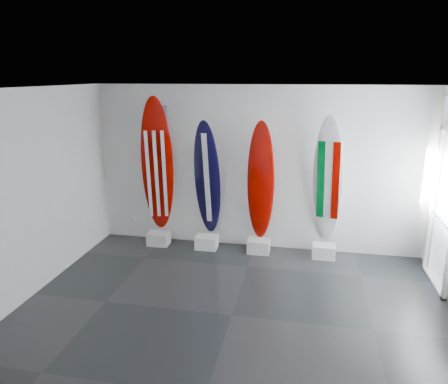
% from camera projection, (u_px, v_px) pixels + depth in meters
% --- Properties ---
extents(floor, '(6.00, 6.00, 0.00)m').
position_uv_depth(floor, '(232.00, 315.00, 5.77)').
color(floor, black).
rests_on(floor, ground).
extents(ceiling, '(6.00, 6.00, 0.00)m').
position_uv_depth(ceiling, '(233.00, 89.00, 4.96)').
color(ceiling, white).
rests_on(ceiling, wall_back).
extents(wall_back, '(6.00, 0.00, 6.00)m').
position_uv_depth(wall_back, '(256.00, 169.00, 7.73)').
color(wall_back, silver).
rests_on(wall_back, ground).
extents(wall_front, '(6.00, 0.00, 6.00)m').
position_uv_depth(wall_front, '(171.00, 318.00, 3.00)').
color(wall_front, silver).
rests_on(wall_front, ground).
extents(wall_left, '(0.00, 5.00, 5.00)m').
position_uv_depth(wall_left, '(22.00, 198.00, 5.92)').
color(wall_left, silver).
rests_on(wall_left, ground).
extents(display_block_usa, '(0.40, 0.30, 0.24)m').
position_uv_depth(display_block_usa, '(159.00, 239.00, 8.14)').
color(display_block_usa, white).
rests_on(display_block_usa, floor).
extents(surfboard_usa, '(0.67, 0.57, 2.59)m').
position_uv_depth(surfboard_usa, '(157.00, 166.00, 7.85)').
color(surfboard_usa, '#7E0500').
rests_on(surfboard_usa, display_block_usa).
extents(display_block_navy, '(0.40, 0.30, 0.24)m').
position_uv_depth(display_block_navy, '(207.00, 242.00, 7.96)').
color(display_block_navy, white).
rests_on(display_block_navy, floor).
extents(surfboard_navy, '(0.54, 0.46, 2.18)m').
position_uv_depth(surfboard_navy, '(207.00, 179.00, 7.73)').
color(surfboard_navy, black).
rests_on(surfboard_navy, display_block_navy).
extents(display_block_swiss, '(0.40, 0.30, 0.24)m').
position_uv_depth(display_block_swiss, '(259.00, 246.00, 7.77)').
color(display_block_swiss, white).
rests_on(display_block_swiss, floor).
extents(surfboard_swiss, '(0.50, 0.21, 2.17)m').
position_uv_depth(surfboard_swiss, '(261.00, 181.00, 7.54)').
color(surfboard_swiss, '#7E0500').
rests_on(surfboard_swiss, display_block_swiss).
extents(display_block_italy, '(0.40, 0.30, 0.24)m').
position_uv_depth(display_block_italy, '(324.00, 251.00, 7.56)').
color(display_block_italy, white).
rests_on(display_block_italy, floor).
extents(surfboard_italy, '(0.61, 0.56, 2.31)m').
position_uv_depth(surfboard_italy, '(328.00, 181.00, 7.31)').
color(surfboard_italy, silver).
rests_on(surfboard_italy, display_block_italy).
extents(wall_outlet, '(0.09, 0.02, 0.13)m').
position_uv_depth(wall_outlet, '(133.00, 220.00, 8.47)').
color(wall_outlet, silver).
rests_on(wall_outlet, wall_back).
extents(glass_door, '(0.12, 1.16, 2.85)m').
position_uv_depth(glass_door, '(447.00, 196.00, 6.29)').
color(glass_door, white).
rests_on(glass_door, floor).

